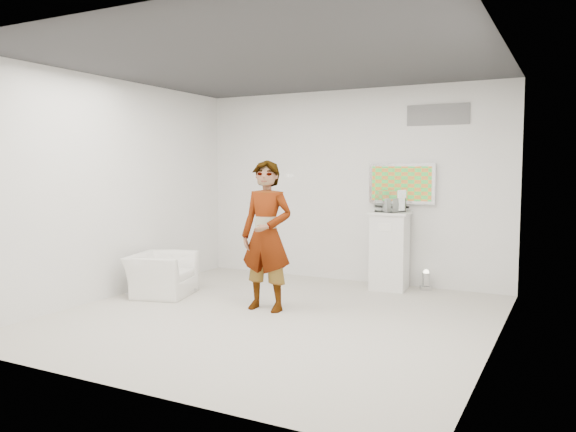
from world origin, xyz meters
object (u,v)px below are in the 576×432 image
at_px(tv, 402,184).
at_px(floor_uplight, 426,280).
at_px(armchair, 162,274).
at_px(person, 267,236).
at_px(pedestal, 390,251).

relative_size(tv, floor_uplight, 3.52).
relative_size(armchair, floor_uplight, 3.16).
distance_m(armchair, floor_uplight, 3.81).
xyz_separation_m(person, pedestal, (1.01, 1.89, -0.37)).
xyz_separation_m(person, armchair, (-1.71, 0.04, -0.65)).
xyz_separation_m(armchair, floor_uplight, (3.22, 2.03, -0.15)).
relative_size(armchair, pedestal, 0.79).
bearing_deg(tv, floor_uplight, -15.94).
height_order(person, pedestal, person).
relative_size(tv, person, 0.53).
distance_m(armchair, pedestal, 3.30).
bearing_deg(armchair, pedestal, -70.90).
bearing_deg(floor_uplight, armchair, -147.78).
bearing_deg(pedestal, floor_uplight, 19.67).
height_order(tv, floor_uplight, tv).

